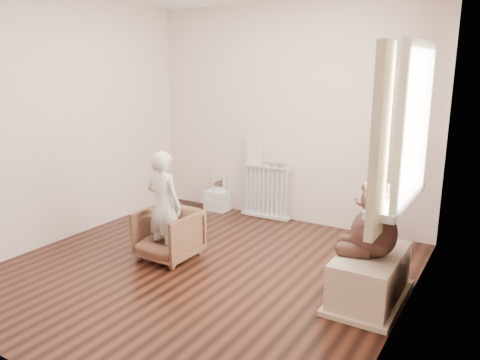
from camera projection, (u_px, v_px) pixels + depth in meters
The scene contains 19 objects.
floor at pixel (202, 270), 4.43m from camera, with size 3.60×3.60×0.01m, color black.
back_wall at pixel (287, 115), 5.62m from camera, with size 3.60×0.02×2.60m, color white.
front_wall at pixel (11, 172), 2.63m from camera, with size 3.60×0.02×2.60m, color white.
left_wall at pixel (63, 121), 5.03m from camera, with size 0.02×3.60×2.60m, color white.
right_wall at pixel (411, 152), 3.22m from camera, with size 0.02×3.60×2.60m, color white.
window at pixel (416, 126), 3.46m from camera, with size 0.03×0.90×1.10m, color white.
window_sill at pixel (397, 199), 3.64m from camera, with size 0.22×1.10×0.06m, color silver.
curtain_left at pixel (380, 143), 3.05m from camera, with size 0.06×0.26×1.30m, color #B9B18D.
curtain_right at pixel (415, 125), 4.00m from camera, with size 0.06×0.26×1.30m, color #B9B18D.
radiator at pixel (266, 188), 5.85m from camera, with size 0.65×0.12×0.68m, color silver.
paper_doll at pixel (254, 152), 5.82m from camera, with size 0.19×0.02×0.31m, color beige.
tin_a at pixel (274, 164), 5.71m from camera, with size 0.11×0.11×0.06m, color #A59E8C.
tin_b at pixel (281, 165), 5.67m from camera, with size 0.10×0.10×0.05m, color #A59E8C.
toy_vanity at pixel (217, 190), 6.20m from camera, with size 0.31×0.22×0.48m, color silver.
armchair at pixel (169, 235), 4.64m from camera, with size 0.54×0.55×0.50m, color brown.
child at pixel (164, 206), 4.52m from camera, with size 0.40×0.26×1.08m, color silver.
toy_bench at pixel (370, 277), 3.82m from camera, with size 0.46×0.87×0.41m, color beige.
teddy_bear at pixel (375, 224), 3.67m from camera, with size 0.48×0.37×0.58m, color #311C16, non-canonical shape.
plush_cat at pixel (403, 178), 3.78m from camera, with size 0.16×0.25×0.22m, color slate, non-canonical shape.
Camera 1 is at (2.43, -3.33, 1.88)m, focal length 35.00 mm.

